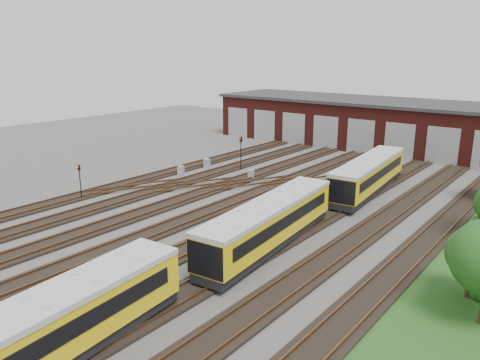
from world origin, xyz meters
The scene contains 14 objects.
ground centered at (0.00, 0.00, 0.00)m, with size 120.00×120.00×0.00m, color #484543.
track_network centered at (-0.17, 0.59, 0.11)m, with size 30.40×70.00×0.33m.
maintenance_shed centered at (-0.01, 39.97, 3.20)m, with size 51.00×12.50×6.35m.
metro_train centered at (6.00, 2.13, 1.82)m, with size 3.88×46.29×2.92m.
signal_mast_0 centered at (-13.21, 0.62, 2.00)m, with size 0.25×0.24×3.15m.
signal_mast_1 centered at (-8.74, 17.87, 2.36)m, with size 0.30×0.28×3.71m.
signal_mast_2 centered at (5.05, 8.21, 1.88)m, with size 0.29×0.28×2.91m.
signal_mast_3 centered at (5.17, 18.52, 1.95)m, with size 0.26×0.25×3.05m.
relay_cabinet_0 centered at (-12.24, 12.04, 0.52)m, with size 0.62×0.52×1.03m, color #929497.
relay_cabinet_1 centered at (-12.26, 16.15, 0.53)m, with size 0.63×0.53×1.05m, color #929497.
relay_cabinet_2 centered at (-5.50, 15.43, 0.49)m, with size 0.59×0.49×0.98m, color #929497.
relay_cabinet_3 centered at (1.66, 27.37, 0.56)m, with size 0.67×0.56×1.12m, color #929497.
relay_cabinet_4 centered at (5.35, 18.91, 0.47)m, with size 0.56×0.47×0.94m, color #929497.
tree_3 centered at (18.00, 3.39, 2.91)m, with size 2.74×2.74×4.54m.
Camera 1 is at (22.36, -21.75, 12.75)m, focal length 35.00 mm.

